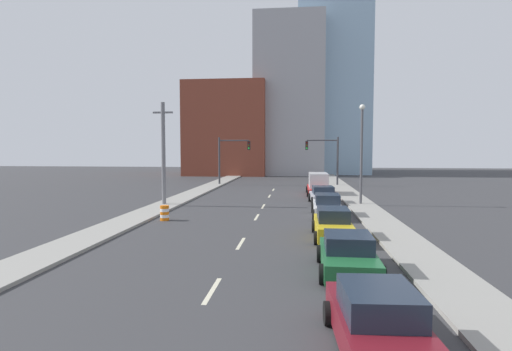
% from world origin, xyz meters
% --- Properties ---
extents(sidewalk_left, '(2.33, 102.74, 0.15)m').
position_xyz_m(sidewalk_left, '(-7.76, 51.37, 0.08)').
color(sidewalk_left, gray).
rests_on(sidewalk_left, ground).
extents(sidewalk_right, '(2.33, 102.74, 0.15)m').
position_xyz_m(sidewalk_right, '(7.76, 51.37, 0.08)').
color(sidewalk_right, gray).
rests_on(sidewalk_right, ground).
extents(lane_stripe_at_13m, '(0.16, 2.40, 0.01)m').
position_xyz_m(lane_stripe_at_13m, '(0.00, 12.61, 0.00)').
color(lane_stripe_at_13m, beige).
rests_on(lane_stripe_at_13m, ground).
extents(lane_stripe_at_19m, '(0.16, 2.40, 0.01)m').
position_xyz_m(lane_stripe_at_19m, '(0.00, 19.04, 0.00)').
color(lane_stripe_at_19m, beige).
rests_on(lane_stripe_at_19m, ground).
extents(lane_stripe_at_26m, '(0.16, 2.40, 0.01)m').
position_xyz_m(lane_stripe_at_26m, '(0.00, 26.50, 0.00)').
color(lane_stripe_at_26m, beige).
rests_on(lane_stripe_at_26m, ground).
extents(lane_stripe_at_32m, '(0.16, 2.40, 0.01)m').
position_xyz_m(lane_stripe_at_32m, '(0.00, 31.56, 0.00)').
color(lane_stripe_at_32m, beige).
rests_on(lane_stripe_at_32m, ground).
extents(lane_stripe_at_39m, '(0.16, 2.40, 0.01)m').
position_xyz_m(lane_stripe_at_39m, '(0.00, 38.52, 0.00)').
color(lane_stripe_at_39m, beige).
rests_on(lane_stripe_at_39m, ground).
extents(lane_stripe_at_45m, '(0.16, 2.40, 0.01)m').
position_xyz_m(lane_stripe_at_45m, '(0.00, 44.61, 0.00)').
color(lane_stripe_at_45m, beige).
rests_on(lane_stripe_at_45m, ground).
extents(building_brick_left, '(14.00, 16.00, 16.03)m').
position_xyz_m(building_brick_left, '(-9.75, 73.12, 8.01)').
color(building_brick_left, brown).
rests_on(building_brick_left, ground).
extents(building_office_center, '(12.00, 20.00, 27.60)m').
position_xyz_m(building_office_center, '(1.09, 77.12, 13.80)').
color(building_office_center, '#99999E').
rests_on(building_office_center, ground).
extents(building_glass_right, '(13.00, 20.00, 40.85)m').
position_xyz_m(building_glass_right, '(9.06, 81.12, 20.43)').
color(building_glass_right, '#8CADC6').
rests_on(building_glass_right, ground).
extents(traffic_signal_left, '(4.07, 0.35, 6.02)m').
position_xyz_m(traffic_signal_left, '(-6.03, 50.01, 3.89)').
color(traffic_signal_left, '#38383D').
rests_on(traffic_signal_left, ground).
extents(traffic_signal_right, '(4.07, 0.35, 6.02)m').
position_xyz_m(traffic_signal_right, '(6.40, 50.01, 3.89)').
color(traffic_signal_right, '#38383D').
rests_on(traffic_signal_right, ground).
extents(utility_pole_left_mid, '(1.60, 0.32, 8.21)m').
position_xyz_m(utility_pole_left_mid, '(-7.93, 31.10, 4.23)').
color(utility_pole_left_mid, slate).
rests_on(utility_pole_left_mid, ground).
extents(traffic_barrel, '(0.56, 0.56, 0.95)m').
position_xyz_m(traffic_barrel, '(-5.70, 24.70, 0.47)').
color(traffic_barrel, orange).
rests_on(traffic_barrel, ground).
extents(street_lamp, '(0.44, 0.44, 8.08)m').
position_xyz_m(street_lamp, '(7.76, 32.96, 4.70)').
color(street_lamp, '#4C4C51').
rests_on(street_lamp, ground).
extents(sedan_maroon, '(2.23, 4.46, 1.48)m').
position_xyz_m(sedan_maroon, '(4.49, 9.16, 0.67)').
color(sedan_maroon, maroon).
rests_on(sedan_maroon, ground).
extents(sedan_green, '(2.23, 4.28, 1.45)m').
position_xyz_m(sedan_green, '(4.54, 14.91, 0.66)').
color(sedan_green, '#1E6033').
rests_on(sedan_green, ground).
extents(sedan_yellow, '(2.02, 4.53, 1.54)m').
position_xyz_m(sedan_yellow, '(4.49, 20.60, 0.70)').
color(sedan_yellow, gold).
rests_on(sedan_yellow, ground).
extents(sedan_white, '(2.10, 4.79, 1.52)m').
position_xyz_m(sedan_white, '(4.69, 27.26, 0.70)').
color(sedan_white, silver).
rests_on(sedan_white, ground).
extents(sedan_silver, '(2.37, 4.38, 1.45)m').
position_xyz_m(sedan_silver, '(4.80, 33.68, 0.67)').
color(sedan_silver, '#B2B2BC').
rests_on(sedan_silver, ground).
extents(box_truck_red, '(2.31, 6.39, 2.17)m').
position_xyz_m(box_truck_red, '(4.73, 40.21, 1.02)').
color(box_truck_red, red).
rests_on(box_truck_red, ground).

